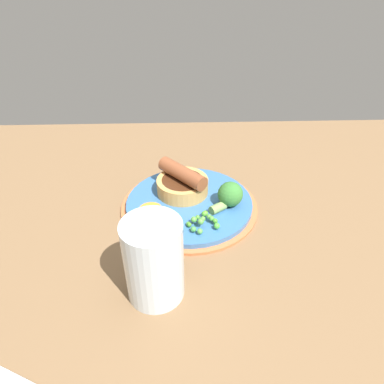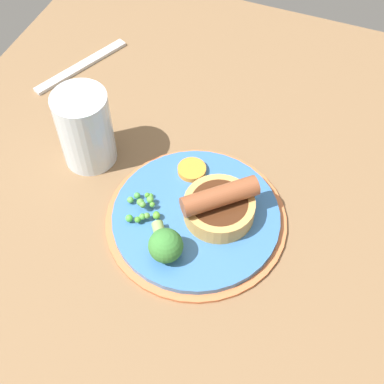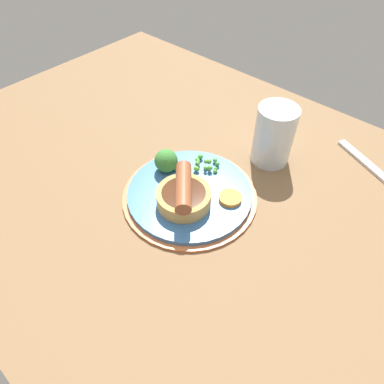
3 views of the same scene
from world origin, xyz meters
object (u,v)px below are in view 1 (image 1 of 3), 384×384
(carrot_slice_1, at_px, (151,211))
(pea_pile, at_px, (203,221))
(dinner_plate, at_px, (189,205))
(sausage_pudding, at_px, (182,183))
(drinking_glass, at_px, (154,261))
(broccoli_floret_near, at_px, (229,195))

(carrot_slice_1, bearing_deg, pea_pile, 157.83)
(dinner_plate, distance_m, carrot_slice_1, 0.07)
(pea_pile, bearing_deg, sausage_pudding, -71.46)
(drinking_glass, bearing_deg, dinner_plate, -105.10)
(pea_pile, bearing_deg, drinking_glass, 59.32)
(dinner_plate, height_order, drinking_glass, drinking_glass)
(dinner_plate, relative_size, carrot_slice_1, 6.08)
(drinking_glass, bearing_deg, sausage_pudding, -100.24)
(sausage_pudding, bearing_deg, pea_pile, 156.14)
(sausage_pudding, distance_m, drinking_glass, 0.21)
(sausage_pudding, bearing_deg, dinner_plate, 160.19)
(sausage_pudding, xyz_separation_m, pea_pile, (-0.03, 0.09, -0.01))
(sausage_pudding, bearing_deg, broccoli_floret_near, -159.92)
(broccoli_floret_near, distance_m, drinking_glass, 0.21)
(dinner_plate, relative_size, sausage_pudding, 2.60)
(pea_pile, distance_m, carrot_slice_1, 0.09)
(pea_pile, xyz_separation_m, broccoli_floret_near, (-0.05, -0.05, 0.01))
(carrot_slice_1, bearing_deg, broccoli_floret_near, -172.71)
(sausage_pudding, xyz_separation_m, drinking_glass, (0.04, 0.21, 0.02))
(broccoli_floret_near, relative_size, drinking_glass, 0.52)
(pea_pile, distance_m, broccoli_floret_near, 0.07)
(dinner_plate, relative_size, broccoli_floret_near, 4.00)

